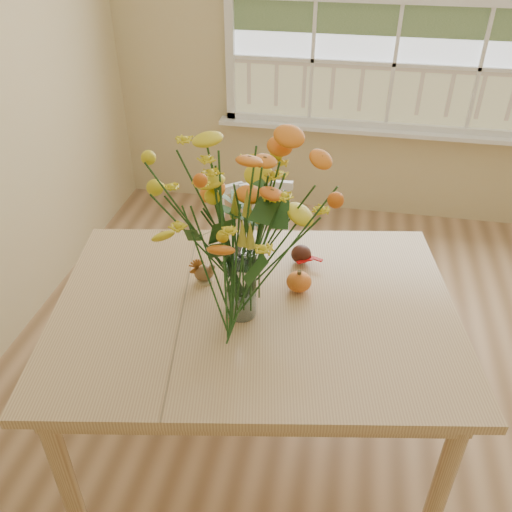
# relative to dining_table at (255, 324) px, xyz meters

# --- Properties ---
(floor) EXTENTS (4.00, 4.50, 0.01)m
(floor) POSITION_rel_dining_table_xyz_m (0.52, 0.05, -0.74)
(floor) COLOR #906945
(floor) RESTS_ON ground
(wall_back) EXTENTS (4.00, 0.02, 2.70)m
(wall_back) POSITION_rel_dining_table_xyz_m (0.52, 2.30, 0.62)
(wall_back) COLOR beige
(wall_back) RESTS_ON floor
(window) EXTENTS (2.42, 0.12, 1.74)m
(window) POSITION_rel_dining_table_xyz_m (0.52, 2.26, 0.80)
(window) COLOR silver
(window) RESTS_ON wall_back
(dining_table) EXTENTS (1.70, 1.35, 0.82)m
(dining_table) POSITION_rel_dining_table_xyz_m (0.00, 0.00, 0.00)
(dining_table) COLOR tan
(dining_table) RESTS_ON floor
(windsor_chair) EXTENTS (0.51, 0.50, 0.87)m
(windsor_chair) POSITION_rel_dining_table_xyz_m (-0.14, 0.80, -0.24)
(windsor_chair) COLOR white
(windsor_chair) RESTS_ON floor
(flower_vase) EXTENTS (0.55, 0.55, 0.65)m
(flower_vase) POSITION_rel_dining_table_xyz_m (-0.04, -0.05, 0.48)
(flower_vase) COLOR white
(flower_vase) RESTS_ON dining_table
(pumpkin) EXTENTS (0.10, 0.10, 0.08)m
(pumpkin) POSITION_rel_dining_table_xyz_m (0.15, 0.13, 0.13)
(pumpkin) COLOR #CC4D18
(pumpkin) RESTS_ON dining_table
(turkey_figurine) EXTENTS (0.10, 0.10, 0.10)m
(turkey_figurine) POSITION_rel_dining_table_xyz_m (-0.23, 0.12, 0.13)
(turkey_figurine) COLOR #CCB78C
(turkey_figurine) RESTS_ON dining_table
(dark_gourd) EXTENTS (0.12, 0.09, 0.08)m
(dark_gourd) POSITION_rel_dining_table_xyz_m (0.14, 0.32, 0.13)
(dark_gourd) COLOR #38160F
(dark_gourd) RESTS_ON dining_table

